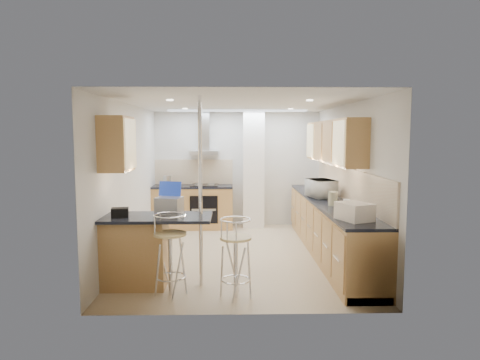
{
  "coord_description": "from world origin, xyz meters",
  "views": [
    {
      "loc": [
        -0.13,
        -6.99,
        2.0
      ],
      "look_at": [
        0.02,
        0.2,
        1.24
      ],
      "focal_mm": 32.0,
      "sensor_mm": 36.0,
      "label": 1
    }
  ],
  "objects_px": {
    "bar_stool_near": "(170,255)",
    "bar_stool_end": "(236,258)",
    "bread_bin": "(354,212)",
    "laptop": "(169,206)",
    "microwave": "(321,189)"
  },
  "relations": [
    {
      "from": "laptop",
      "to": "bar_stool_near",
      "type": "bearing_deg",
      "value": -66.43
    },
    {
      "from": "bar_stool_near",
      "to": "bread_bin",
      "type": "distance_m",
      "value": 2.38
    },
    {
      "from": "bar_stool_near",
      "to": "bread_bin",
      "type": "bearing_deg",
      "value": 11.7
    },
    {
      "from": "microwave",
      "to": "bread_bin",
      "type": "relative_size",
      "value": 1.34
    },
    {
      "from": "bar_stool_end",
      "to": "bread_bin",
      "type": "height_order",
      "value": "bread_bin"
    },
    {
      "from": "laptop",
      "to": "bar_stool_end",
      "type": "relative_size",
      "value": 0.33
    },
    {
      "from": "bar_stool_near",
      "to": "bread_bin",
      "type": "xyz_separation_m",
      "value": [
        2.32,
        0.12,
        0.51
      ]
    },
    {
      "from": "laptop",
      "to": "bread_bin",
      "type": "bearing_deg",
      "value": 6.09
    },
    {
      "from": "microwave",
      "to": "laptop",
      "type": "bearing_deg",
      "value": 109.84
    },
    {
      "from": "bar_stool_near",
      "to": "microwave",
      "type": "bearing_deg",
      "value": 50.78
    },
    {
      "from": "microwave",
      "to": "laptop",
      "type": "xyz_separation_m",
      "value": [
        -2.39,
        -1.6,
        -0.02
      ]
    },
    {
      "from": "microwave",
      "to": "bar_stool_end",
      "type": "bearing_deg",
      "value": 131.39
    },
    {
      "from": "bar_stool_end",
      "to": "laptop",
      "type": "bearing_deg",
      "value": 90.13
    },
    {
      "from": "bar_stool_end",
      "to": "bread_bin",
      "type": "xyz_separation_m",
      "value": [
        1.51,
        0.22,
        0.53
      ]
    },
    {
      "from": "bar_stool_near",
      "to": "bar_stool_end",
      "type": "bearing_deg",
      "value": 1.87
    }
  ]
}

